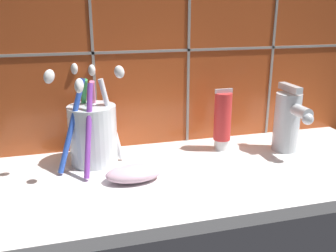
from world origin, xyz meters
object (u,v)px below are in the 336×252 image
at_px(toothpaste_tube, 222,120).
at_px(sink_faucet, 288,120).
at_px(soap_bar, 134,173).
at_px(toothbrush_cup, 93,132).

distance_m(toothpaste_tube, sink_faucet, 0.12).
bearing_deg(toothpaste_tube, sink_faucet, -18.86).
bearing_deg(soap_bar, toothbrush_cup, 120.85).
bearing_deg(toothpaste_tube, toothbrush_cup, -179.96).
bearing_deg(toothbrush_cup, toothpaste_tube, 0.04).
xyz_separation_m(sink_faucet, soap_bar, (-0.31, -0.05, -0.05)).
distance_m(sink_faucet, soap_bar, 0.32).
relative_size(toothbrush_cup, soap_bar, 1.99).
bearing_deg(sink_faucet, toothbrush_cup, -96.14).
relative_size(toothbrush_cup, toothpaste_tube, 1.49).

